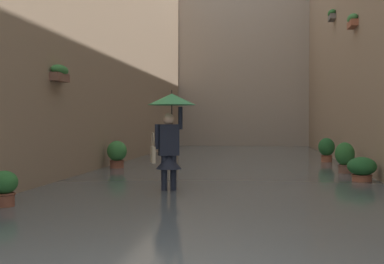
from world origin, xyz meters
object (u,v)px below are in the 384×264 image
person_wading (170,125)px  potted_plant_far_right (117,154)px  potted_plant_mid_left (362,170)px  potted_plant_near_left (327,150)px  potted_plant_near_right (4,190)px  potted_plant_far_left (345,157)px

person_wading → potted_plant_far_right: size_ratio=2.28×
potted_plant_mid_left → potted_plant_near_left: potted_plant_near_left is taller
potted_plant_near_right → potted_plant_far_left: potted_plant_far_left is taller
potted_plant_near_left → potted_plant_far_left: potted_plant_far_left is taller
person_wading → potted_plant_far_right: bearing=-62.9°
potted_plant_near_left → potted_plant_far_left: bearing=89.9°
potted_plant_mid_left → potted_plant_far_left: bearing=-87.7°
potted_plant_far_right → potted_plant_far_left: 6.30m
potted_plant_near_right → person_wading: bearing=-135.5°
potted_plant_near_right → potted_plant_near_left: (-6.18, -9.85, 0.14)m
potted_plant_mid_left → potted_plant_far_left: size_ratio=0.72×
person_wading → potted_plant_near_right: (2.26, 2.22, -1.01)m
person_wading → potted_plant_near_right: bearing=44.5°
potted_plant_near_right → potted_plant_near_left: 11.63m
potted_plant_far_right → potted_plant_near_left: bearing=-154.1°
potted_plant_far_right → potted_plant_near_left: potted_plant_near_left is taller
person_wading → potted_plant_mid_left: (-3.99, -2.04, -1.02)m
potted_plant_near_left → potted_plant_far_left: size_ratio=1.00×
potted_plant_mid_left → potted_plant_far_left: (0.08, -1.87, 0.15)m
potted_plant_far_right → potted_plant_near_left: 6.96m
person_wading → potted_plant_mid_left: bearing=-152.9°
person_wading → potted_plant_mid_left: person_wading is taller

